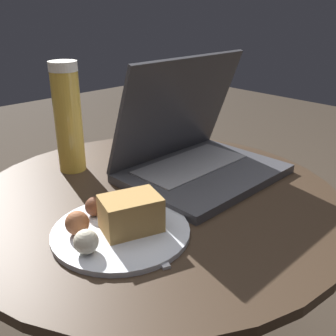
% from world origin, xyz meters
% --- Properties ---
extents(table, '(0.74, 0.74, 0.51)m').
position_xyz_m(table, '(0.00, 0.00, 0.40)').
color(table, black).
rests_on(table, ground_plane).
extents(laptop, '(0.33, 0.26, 0.25)m').
position_xyz_m(laptop, '(0.13, 0.02, 0.56)').
color(laptop, '#47474C').
rests_on(laptop, table).
extents(beer_glass, '(0.06, 0.06, 0.24)m').
position_xyz_m(beer_glass, '(-0.05, 0.23, 0.63)').
color(beer_glass, gold).
rests_on(beer_glass, table).
extents(snack_plate, '(0.23, 0.23, 0.07)m').
position_xyz_m(snack_plate, '(-0.14, -0.07, 0.53)').
color(snack_plate, silver).
rests_on(snack_plate, table).
extents(fork, '(0.08, 0.17, 0.00)m').
position_xyz_m(fork, '(-0.11, -0.10, 0.51)').
color(fork, silver).
rests_on(fork, table).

